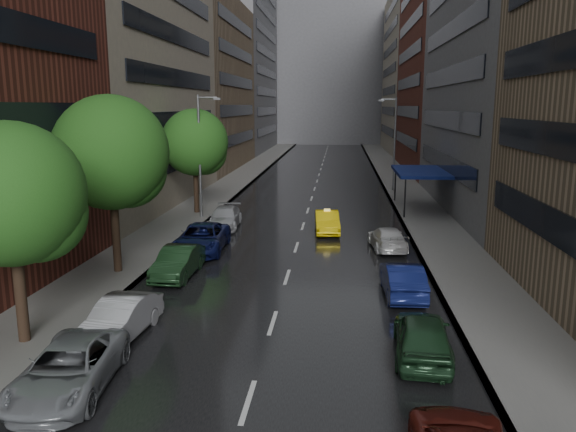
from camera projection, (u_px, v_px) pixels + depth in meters
The scene contains 15 objects.
road at pixel (316, 184), 61.10m from camera, with size 14.00×140.00×0.01m, color black.
sidewalk_left at pixel (235, 182), 61.90m from camera, with size 4.00×140.00×0.15m, color gray.
sidewalk_right at pixel (400, 184), 60.28m from camera, with size 4.00×140.00×0.15m, color gray.
buildings_left at pixel (197, 41), 67.94m from camera, with size 8.00×108.00×38.00m.
buildings_right at pixel (453, 45), 63.37m from camera, with size 8.05×109.10×36.00m.
building_far at pixel (330, 70), 124.41m from camera, with size 40.00×14.00×32.00m, color slate.
tree_near at pixel (11, 195), 19.04m from camera, with size 4.98×4.98×7.93m.
tree_mid at pixel (111, 153), 27.30m from camera, with size 5.61×5.61×8.94m.
tree_far at pixel (195, 143), 43.00m from camera, with size 5.12×5.12×8.17m.
taxi at pixel (327, 222), 37.54m from camera, with size 1.54×4.41×1.45m, color yellow.
parked_cars_left at pixel (178, 262), 27.81m from camera, with size 2.87×28.12×1.60m.
parked_cars_right at pixel (412, 307), 21.75m from camera, with size 2.44×25.92×1.57m.
street_lamp_left at pixel (201, 154), 41.32m from camera, with size 1.74×0.22×9.00m.
street_lamp_right at pixel (394, 142), 54.57m from camera, with size 1.74×0.22×9.00m.
awning at pixel (420, 172), 45.03m from camera, with size 4.00×8.00×3.12m.
Camera 1 is at (2.52, -10.65, 8.41)m, focal length 35.00 mm.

